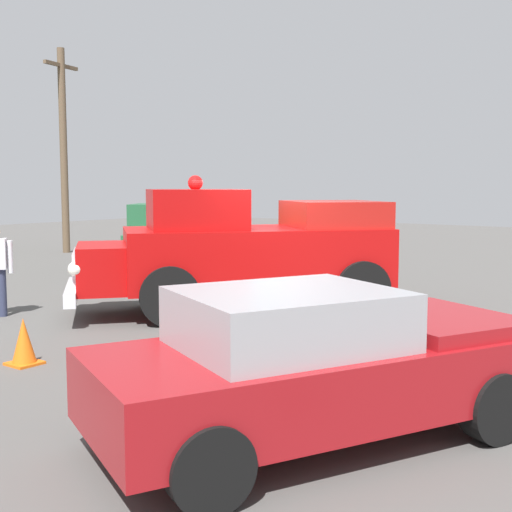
# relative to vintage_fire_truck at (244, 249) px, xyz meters

# --- Properties ---
(ground_plane) EXTENTS (60.00, 60.00, 0.00)m
(ground_plane) POSITION_rel_vintage_fire_truck_xyz_m (0.10, 0.67, -1.20)
(ground_plane) COLOR #514F4C
(vintage_fire_truck) EXTENTS (5.94, 5.50, 2.59)m
(vintage_fire_truck) POSITION_rel_vintage_fire_truck_xyz_m (0.00, 0.00, 0.00)
(vintage_fire_truck) COLOR black
(vintage_fire_truck) RESTS_ON ground
(classic_hot_rod) EXTENTS (4.73, 3.54, 1.46)m
(classic_hot_rod) POSITION_rel_vintage_fire_truck_xyz_m (4.71, 4.54, -0.45)
(classic_hot_rod) COLOR black
(classic_hot_rod) RESTS_ON ground
(parked_pickup) EXTENTS (5.01, 4.10, 1.90)m
(parked_pickup) POSITION_rel_vintage_fire_truck_xyz_m (-3.98, -5.68, -0.21)
(parked_pickup) COLOR black
(parked_pickup) RESTS_ON ground
(lawn_chair_spare) EXTENTS (0.68, 0.68, 1.02)m
(lawn_chair_spare) POSITION_rel_vintage_fire_truck_xyz_m (-1.99, -3.30, -0.61)
(lawn_chair_spare) COLOR #B7BABF
(lawn_chair_spare) RESTS_ON ground
(utility_pole) EXTENTS (1.68, 0.51, 7.19)m
(utility_pole) POSITION_rel_vintage_fire_truck_xyz_m (-5.15, -12.10, 2.54)
(utility_pole) COLOR brown
(utility_pole) RESTS_ON ground
(traffic_cone) EXTENTS (0.40, 0.40, 0.64)m
(traffic_cone) POSITION_rel_vintage_fire_truck_xyz_m (4.79, -0.03, -0.89)
(traffic_cone) COLOR orange
(traffic_cone) RESTS_ON ground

